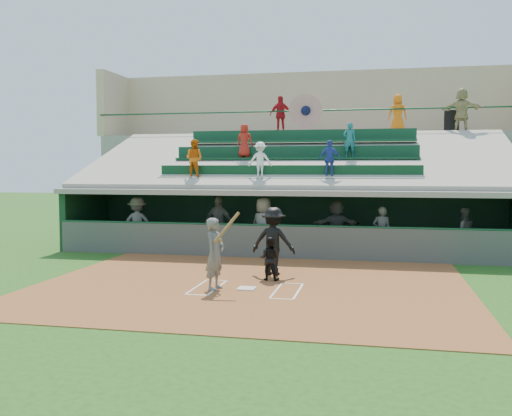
% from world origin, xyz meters
% --- Properties ---
extents(ground, '(100.00, 100.00, 0.00)m').
position_xyz_m(ground, '(0.00, 0.00, 0.00)').
color(ground, '#1E4B15').
rests_on(ground, ground).
extents(dirt_slab, '(11.00, 9.00, 0.02)m').
position_xyz_m(dirt_slab, '(0.00, 0.50, 0.01)').
color(dirt_slab, brown).
rests_on(dirt_slab, ground).
extents(home_plate, '(0.43, 0.43, 0.03)m').
position_xyz_m(home_plate, '(0.00, 0.00, 0.04)').
color(home_plate, silver).
rests_on(home_plate, dirt_slab).
extents(batters_box_chalk, '(2.65, 1.85, 0.01)m').
position_xyz_m(batters_box_chalk, '(0.00, 0.00, 0.02)').
color(batters_box_chalk, white).
rests_on(batters_box_chalk, dirt_slab).
extents(dugout_floor, '(16.00, 3.50, 0.04)m').
position_xyz_m(dugout_floor, '(0.00, 6.75, 0.02)').
color(dugout_floor, gray).
rests_on(dugout_floor, ground).
extents(concourse_slab, '(20.00, 3.00, 4.60)m').
position_xyz_m(concourse_slab, '(0.00, 13.50, 2.30)').
color(concourse_slab, gray).
rests_on(concourse_slab, ground).
extents(grandstand, '(20.40, 10.40, 7.80)m').
position_xyz_m(grandstand, '(-0.01, 10.51, 2.26)').
color(grandstand, '#4B504B').
rests_on(grandstand, ground).
extents(batter_at_plate, '(0.90, 0.78, 1.95)m').
position_xyz_m(batter_at_plate, '(-0.75, -0.21, 0.92)').
color(batter_at_plate, '#50534E').
rests_on(batter_at_plate, dirt_slab).
extents(catcher, '(0.61, 0.49, 1.16)m').
position_xyz_m(catcher, '(0.35, 1.24, 0.60)').
color(catcher, black).
rests_on(catcher, dirt_slab).
extents(home_umpire, '(1.30, 0.83, 1.91)m').
position_xyz_m(home_umpire, '(0.32, 2.03, 0.98)').
color(home_umpire, black).
rests_on(home_umpire, dirt_slab).
extents(dugout_bench, '(13.14, 4.15, 0.41)m').
position_xyz_m(dugout_bench, '(-0.09, 7.87, 0.24)').
color(dugout_bench, olive).
rests_on(dugout_bench, dugout_floor).
extents(white_table, '(0.77, 0.62, 0.62)m').
position_xyz_m(white_table, '(-6.35, 5.87, 0.35)').
color(white_table, silver).
rests_on(white_table, dugout_floor).
extents(water_cooler, '(0.36, 0.36, 0.36)m').
position_xyz_m(water_cooler, '(-6.39, 5.93, 0.84)').
color(water_cooler, '#E24C0D').
rests_on(water_cooler, white_table).
extents(dugout_player_a, '(1.40, 1.07, 1.91)m').
position_xyz_m(dugout_player_a, '(-5.49, 5.93, 1.00)').
color(dugout_player_a, '#5C5F59').
rests_on(dugout_player_a, dugout_floor).
extents(dugout_player_b, '(1.24, 0.73, 1.98)m').
position_xyz_m(dugout_player_b, '(-2.44, 6.18, 1.03)').
color(dugout_player_b, '#595B56').
rests_on(dugout_player_b, dugout_floor).
extents(dugout_player_c, '(1.12, 0.91, 1.97)m').
position_xyz_m(dugout_player_c, '(-0.67, 5.59, 1.03)').
color(dugout_player_c, '#5F625C').
rests_on(dugout_player_c, dugout_floor).
extents(dugout_player_d, '(1.78, 0.84, 1.85)m').
position_xyz_m(dugout_player_d, '(1.76, 6.84, 0.96)').
color(dugout_player_d, '#585B56').
rests_on(dugout_player_d, dugout_floor).
extents(dugout_player_e, '(0.64, 0.44, 1.70)m').
position_xyz_m(dugout_player_e, '(3.34, 5.94, 0.89)').
color(dugout_player_e, '#535651').
rests_on(dugout_player_e, dugout_floor).
extents(dugout_player_f, '(0.91, 0.77, 1.65)m').
position_xyz_m(dugout_player_f, '(6.04, 6.56, 0.86)').
color(dugout_player_f, '#5E605B').
rests_on(dugout_player_f, dugout_floor).
extents(trash_bin, '(0.65, 0.65, 0.98)m').
position_xyz_m(trash_bin, '(6.36, 12.99, 5.09)').
color(trash_bin, black).
rests_on(trash_bin, concourse_slab).
extents(concourse_staff_a, '(1.09, 0.80, 1.73)m').
position_xyz_m(concourse_staff_a, '(-1.17, 12.15, 5.46)').
color(concourse_staff_a, '#B0141B').
rests_on(concourse_staff_a, concourse_slab).
extents(concourse_staff_b, '(0.83, 0.56, 1.65)m').
position_xyz_m(concourse_staff_b, '(4.01, 12.18, 5.42)').
color(concourse_staff_b, orange).
rests_on(concourse_staff_b, concourse_slab).
extents(concourse_staff_c, '(1.77, 0.95, 1.82)m').
position_xyz_m(concourse_staff_c, '(6.65, 12.00, 5.51)').
color(concourse_staff_c, tan).
rests_on(concourse_staff_c, concourse_slab).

